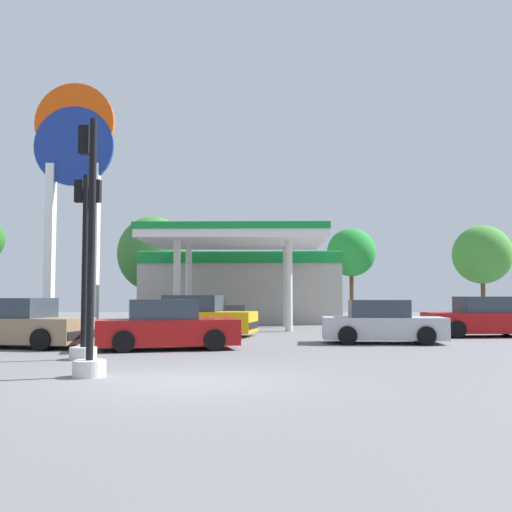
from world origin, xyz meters
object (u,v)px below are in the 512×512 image
Objects in this scene: traffic_signal_1 at (90,290)px; car_2 at (483,318)px; station_pole_sign at (74,171)px; traffic_signal_0 at (85,287)px; car_1 at (197,318)px; tree_1 at (153,254)px; car_4 at (167,327)px; car_0 at (382,324)px; tree_2 at (351,253)px; tree_3 at (482,255)px; car_3 at (19,325)px.

car_2 is at bearing 44.93° from traffic_signal_1.
station_pole_sign is 2.63× the size of traffic_signal_0.
traffic_signal_0 is at bearing -102.07° from car_1.
traffic_signal_0 is 3.39m from traffic_signal_1.
car_1 is 1.01× the size of traffic_signal_0.
tree_1 is at bearing 97.02° from traffic_signal_0.
car_0 is at bearing 19.85° from car_4.
tree_1 reaches higher than traffic_signal_0.
station_pole_sign is 19.59m from traffic_signal_1.
station_pole_sign is 20.05m from car_2.
car_4 is 3.34m from traffic_signal_0.
tree_1 reaches higher than car_2.
car_0 is 7.33m from car_1.
tree_3 is at bearing -0.98° from tree_2.
car_1 is 0.81× the size of tree_2.
station_pole_sign is at bearing 109.18° from traffic_signal_1.
tree_3 reaches higher than car_0.
traffic_signal_1 is at bearing -122.66° from tree_3.
tree_2 is at bearing -5.68° from tree_1.
traffic_signal_1 is (-7.26, -8.36, 1.04)m from car_0.
tree_1 reaches higher than car_4.
car_4 is at bearing -160.15° from car_0.
car_0 is 0.93× the size of car_2.
car_1 is at bearing -137.82° from tree_3.
car_4 is 6.04m from traffic_signal_1.
traffic_signal_0 is 24.81m from tree_1.
tree_3 is at bearing 42.18° from car_1.
traffic_signal_1 is (-0.74, -11.70, 0.97)m from car_1.
traffic_signal_0 is at bearing -70.66° from station_pole_sign.
tree_1 is at bearing 174.32° from tree_2.
tree_1 is at bearing 78.60° from station_pole_sign.
car_0 is at bearing -118.15° from tree_3.
tree_2 is (8.19, 20.52, 3.59)m from car_4.
car_3 is 23.94m from tree_2.
car_3 is at bearing 122.00° from traffic_signal_1.
station_pole_sign is at bearing -159.29° from tree_3.
tree_1 is (-0.01, 21.19, 3.61)m from car_3.
car_0 is 18.50m from tree_2.
station_pole_sign is 1.80× the size of tree_1.
tree_2 reaches higher than car_4.
station_pole_sign is 24.84m from tree_3.
car_2 is at bearing 27.22° from car_4.
tree_1 is (-3.02, 24.50, 2.50)m from traffic_signal_0.
car_4 is 0.75× the size of tree_2.
car_2 is at bearing 18.05° from car_3.
tree_2 reaches higher than car_3.
station_pole_sign is 2.04× the size of tree_3.
traffic_signal_0 reaches higher than car_2.
tree_3 is at bearing 51.29° from car_4.
tree_1 is 1.14× the size of tree_3.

